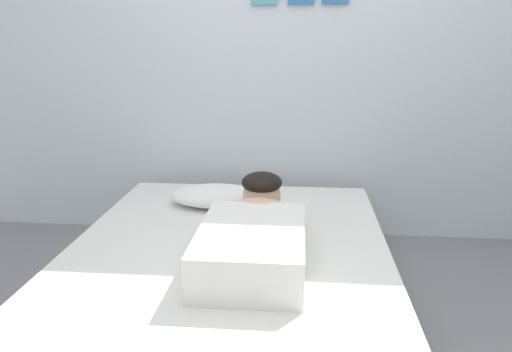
{
  "coord_description": "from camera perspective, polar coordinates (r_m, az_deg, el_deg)",
  "views": [
    {
      "loc": [
        0.02,
        -1.7,
        1.28
      ],
      "look_at": [
        -0.19,
        0.63,
        0.62
      ],
      "focal_mm": 34.68,
      "sensor_mm": 36.0,
      "label": 1
    }
  ],
  "objects": [
    {
      "name": "coffee_cup",
      "position": [
        2.53,
        2.91,
        -4.49
      ],
      "size": [
        0.12,
        0.09,
        0.07
      ],
      "color": "#D84C47",
      "rests_on": "bed"
    },
    {
      "name": "pillow",
      "position": [
        2.77,
        -4.56,
        -2.28
      ],
      "size": [
        0.52,
        0.32,
        0.11
      ],
      "primitive_type": "ellipsoid",
      "color": "white",
      "rests_on": "bed"
    },
    {
      "name": "person_lying",
      "position": [
        2.13,
        -0.11,
        -6.44
      ],
      "size": [
        0.43,
        0.92,
        0.27
      ],
      "color": "white",
      "rests_on": "bed"
    },
    {
      "name": "back_wall",
      "position": [
        3.21,
        5.02,
        15.12
      ],
      "size": [
        4.25,
        0.12,
        2.5
      ],
      "color": "silver",
      "rests_on": "ground"
    },
    {
      "name": "bed",
      "position": [
        2.33,
        -3.18,
        -12.35
      ],
      "size": [
        1.48,
        1.98,
        0.37
      ],
      "color": "#726051",
      "rests_on": "ground"
    },
    {
      "name": "cell_phone",
      "position": [
        2.32,
        -4.04,
        -7.29
      ],
      "size": [
        0.07,
        0.14,
        0.01
      ],
      "primitive_type": "cube",
      "color": "black",
      "rests_on": "bed"
    }
  ]
}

